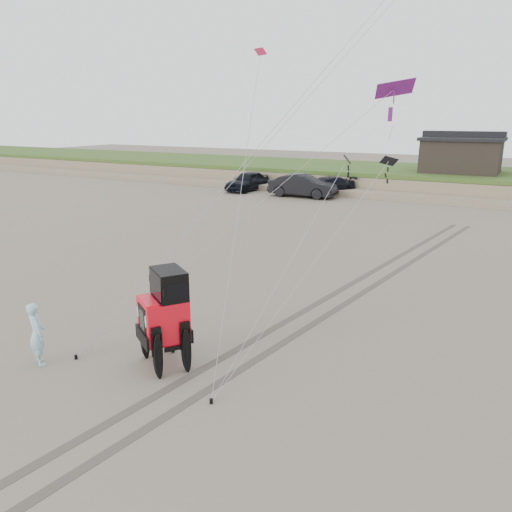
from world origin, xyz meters
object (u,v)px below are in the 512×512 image
at_px(cabin, 462,154).
at_px(truck_a, 247,181).
at_px(jeep, 164,328).
at_px(man, 37,334).
at_px(truck_c, 326,186).
at_px(truck_b, 303,186).

bearing_deg(cabin, truck_a, -154.71).
height_order(cabin, truck_a, cabin).
xyz_separation_m(jeep, man, (-2.89, -1.55, -0.18)).
bearing_deg(cabin, truck_c, -143.36).
distance_m(cabin, truck_b, 13.85).
height_order(cabin, jeep, cabin).
bearing_deg(cabin, truck_b, -140.82).
distance_m(jeep, man, 3.29).
bearing_deg(cabin, jeep, -93.75).
bearing_deg(man, cabin, -73.11).
height_order(cabin, truck_b, cabin).
distance_m(truck_c, jeep, 30.06).
height_order(truck_a, truck_b, truck_b).
bearing_deg(truck_a, truck_c, 9.64).
bearing_deg(jeep, truck_a, 149.87).
height_order(truck_a, jeep, jeep).
xyz_separation_m(truck_a, jeep, (13.86, -28.50, 0.19)).
relative_size(truck_b, man, 3.24).
distance_m(cabin, truck_c, 11.85).
xyz_separation_m(truck_a, truck_c, (6.93, 0.75, -0.09)).
height_order(truck_c, man, man).
distance_m(truck_a, jeep, 31.69).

